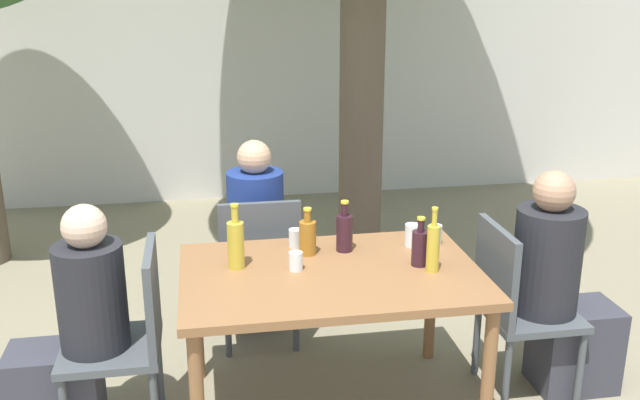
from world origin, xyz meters
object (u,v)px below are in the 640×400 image
oil_cruet_4 (433,247)px  drinking_glass_1 (435,235)px  wine_bottle_1 (420,247)px  wine_bottle_3 (344,232)px  amber_bottle_0 (308,236)px  drinking_glass_2 (412,235)px  person_seated_0 (73,340)px  person_seated_1 (560,296)px  person_seated_2 (256,246)px  oil_cruet_2 (236,243)px  patio_chair_1 (515,301)px  patio_chair_0 (130,331)px  drinking_glass_0 (296,261)px  patio_chair_2 (259,263)px  drinking_glass_3 (295,238)px  dining_table_front (331,287)px

oil_cruet_4 → drinking_glass_1: oil_cruet_4 is taller
wine_bottle_1 → wine_bottle_3: size_ratio=0.92×
amber_bottle_0 → drinking_glass_2: (0.54, 0.02, -0.03)m
person_seated_0 → drinking_glass_2: (1.63, 0.24, 0.30)m
person_seated_1 → wine_bottle_1: 0.80m
person_seated_2 → oil_cruet_2: (-0.15, -0.82, 0.34)m
wine_bottle_3 → drinking_glass_2: 0.35m
patio_chair_1 → drinking_glass_2: 0.60m
oil_cruet_2 → wine_bottle_3: bearing=13.1°
patio_chair_0 → amber_bottle_0: amber_bottle_0 is taller
wine_bottle_3 → drinking_glass_0: size_ratio=2.93×
patio_chair_1 → drinking_glass_2: bearing=62.2°
patio_chair_2 → oil_cruet_2: oil_cruet_2 is taller
person_seated_1 → wine_bottle_1: size_ratio=4.89×
patio_chair_1 → person_seated_0: person_seated_0 is taller
wine_bottle_1 → drinking_glass_1: wine_bottle_1 is taller
drinking_glass_2 → wine_bottle_1: bearing=-98.8°
person_seated_0 → oil_cruet_4: person_seated_0 is taller
oil_cruet_2 → drinking_glass_0: bearing=-15.5°
drinking_glass_3 → drinking_glass_0: bearing=-97.4°
patio_chair_1 → person_seated_2: size_ratio=0.76×
person_seated_1 → wine_bottle_3: size_ratio=4.50×
patio_chair_1 → patio_chair_2: same height
patio_chair_1 → drinking_glass_2: size_ratio=7.85×
drinking_glass_0 → drinking_glass_2: size_ratio=0.77×
drinking_glass_0 → person_seated_1: bearing=-1.7°
person_seated_2 → oil_cruet_4: 1.29m
person_seated_1 → drinking_glass_1: size_ratio=11.26×
patio_chair_2 → drinking_glass_2: 0.91m
wine_bottle_3 → drinking_glass_3: bearing=158.8°
person_seated_2 → person_seated_1: bearing=147.1°
person_seated_2 → amber_bottle_0: (0.20, -0.71, 0.31)m
person_seated_0 → drinking_glass_2: bearing=98.5°
drinking_glass_0 → patio_chair_2: bearing=100.3°
dining_table_front → drinking_glass_0: 0.21m
drinking_glass_1 → drinking_glass_0: bearing=-164.6°
patio_chair_0 → drinking_glass_0: bearing=93.0°
dining_table_front → patio_chair_1: size_ratio=1.54×
person_seated_0 → drinking_glass_3: 1.14m
drinking_glass_3 → patio_chair_2: bearing=113.3°
wine_bottle_1 → patio_chair_2: bearing=135.3°
dining_table_front → wine_bottle_1: wine_bottle_1 is taller
drinking_glass_3 → amber_bottle_0: bearing=-66.2°
patio_chair_0 → patio_chair_2: size_ratio=1.00×
dining_table_front → drinking_glass_1: size_ratio=13.39×
wine_bottle_3 → patio_chair_1: bearing=-16.5°
dining_table_front → drinking_glass_3: 0.37m
person_seated_2 → drinking_glass_1: (0.86, -0.69, 0.27)m
person_seated_0 → drinking_glass_0: person_seated_0 is taller
person_seated_1 → dining_table_front: bearing=90.0°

